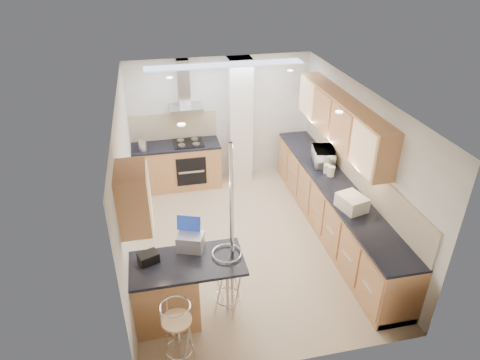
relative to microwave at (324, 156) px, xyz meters
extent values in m
plane|color=#D1B48B|center=(-1.55, -0.72, -1.06)|extent=(4.80, 4.80, 0.00)
cube|color=white|center=(-1.55, 1.68, 0.19)|extent=(3.60, 0.04, 2.50)
cube|color=white|center=(-1.55, -3.12, 0.19)|extent=(3.60, 0.04, 2.50)
cube|color=white|center=(-3.35, -0.72, 0.19)|extent=(0.04, 4.80, 2.50)
cube|color=white|center=(0.25, -0.72, 0.19)|extent=(0.04, 4.80, 2.50)
cube|color=white|center=(-1.55, -0.72, 1.44)|extent=(3.60, 4.80, 0.02)
cube|color=#AE7245|center=(0.08, -0.32, 0.82)|extent=(0.34, 3.00, 0.72)
cube|color=#AE7245|center=(-3.18, -2.07, 0.82)|extent=(0.34, 0.62, 0.72)
cube|color=beige|center=(0.24, -0.72, 0.12)|extent=(0.03, 4.40, 0.56)
cube|color=beige|center=(-2.50, 1.66, 0.12)|extent=(1.70, 0.03, 0.56)
cube|color=white|center=(-1.20, 1.48, 0.19)|extent=(0.45, 0.40, 2.50)
cube|color=#AEB0B2|center=(-2.25, 1.43, 0.56)|extent=(0.62, 0.48, 0.08)
cube|color=#AEB0B2|center=(-2.25, 1.57, 1.00)|extent=(0.22, 0.20, 0.88)
cylinder|color=silver|center=(-2.08, -2.17, 0.19)|extent=(0.05, 0.05, 2.50)
cube|color=black|center=(-2.25, 1.07, -0.61)|extent=(0.58, 0.02, 0.58)
cube|color=black|center=(-2.25, 1.38, -0.14)|extent=(0.58, 0.50, 0.02)
cube|color=tan|center=(-1.55, 1.08, 1.42)|extent=(2.80, 0.35, 0.02)
cube|color=#AE7245|center=(-0.05, -0.72, -0.62)|extent=(0.60, 4.40, 0.88)
cube|color=black|center=(-0.05, -0.72, -0.16)|extent=(0.63, 4.40, 0.04)
cube|color=#AE7245|center=(-2.50, 1.38, -0.62)|extent=(1.70, 0.60, 0.88)
cube|color=black|center=(-2.50, 1.38, -0.16)|extent=(1.70, 0.63, 0.04)
cube|color=#AE7245|center=(-2.67, -2.17, -0.61)|extent=(1.35, 0.62, 0.90)
cube|color=black|center=(-2.67, -2.17, -0.14)|extent=(1.47, 0.72, 0.04)
imported|color=white|center=(0.00, 0.00, 0.00)|extent=(0.45, 0.58, 0.29)
cube|color=#A8A9B0|center=(-2.56, -1.92, -0.01)|extent=(0.39, 0.34, 0.22)
cube|color=black|center=(-3.10, -2.06, -0.06)|extent=(0.28, 0.24, 0.13)
cylinder|color=beige|center=(-0.04, -0.45, -0.06)|extent=(0.13, 0.13, 0.17)
cylinder|color=beige|center=(-0.07, -0.32, -0.07)|extent=(0.14, 0.14, 0.16)
cylinder|color=beige|center=(-0.03, -1.32, -0.05)|extent=(0.16, 0.16, 0.19)
cylinder|color=white|center=(-0.03, -1.18, -0.07)|extent=(0.13, 0.13, 0.15)
cube|color=beige|center=(-0.14, -1.46, -0.04)|extent=(0.42, 0.48, 0.22)
cylinder|color=#AEB0B2|center=(-3.11, 1.22, -0.03)|extent=(0.16, 0.16, 0.23)
camera|label=1|loc=(-2.86, -6.29, 3.35)|focal=32.00mm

